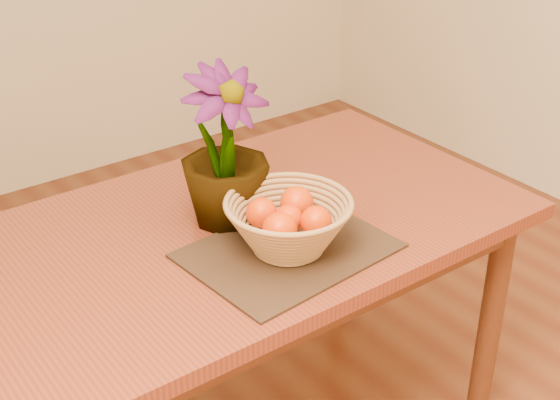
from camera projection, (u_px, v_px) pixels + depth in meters
table at (241, 253)px, 1.94m from camera, size 1.40×0.80×0.75m
placemat at (288, 250)px, 1.78m from camera, size 0.47×0.37×0.01m
wicker_basket at (288, 227)px, 1.75m from camera, size 0.29×0.29×0.12m
orange_pile at (288, 216)px, 1.74m from camera, size 0.18×0.17×0.08m
potted_plant at (224, 148)px, 1.82m from camera, size 0.23×0.23×0.39m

